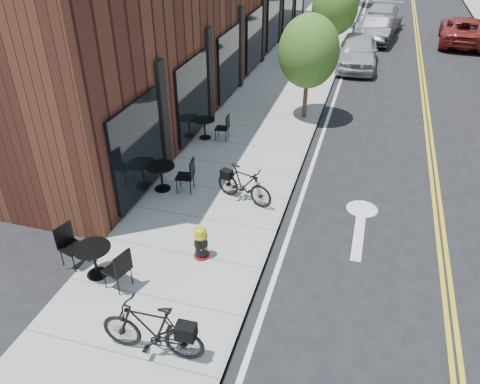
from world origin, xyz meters
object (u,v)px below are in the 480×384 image
(parked_car_a, at_px, (358,51))
(bicycle_left, at_px, (152,330))
(bicycle_right, at_px, (244,184))
(bistro_set_b, at_px, (161,174))
(bistro_set_c, at_px, (205,126))
(parked_car_far, at_px, (464,31))
(bistro_set_a, at_px, (94,257))
(parked_car_c, at_px, (380,20))
(fire_hydrant, at_px, (201,243))
(parked_car_b, at_px, (378,28))

(parked_car_a, bearing_deg, bicycle_left, -98.34)
(bicycle_right, bearing_deg, bistro_set_b, 109.99)
(bistro_set_c, distance_m, parked_car_far, 19.41)
(parked_car_a, relative_size, parked_car_far, 0.86)
(bicycle_left, bearing_deg, bistro_set_a, -128.21)
(bicycle_left, bearing_deg, bistro_set_b, -158.95)
(parked_car_c, bearing_deg, bicycle_left, -88.55)
(bistro_set_b, bearing_deg, parked_car_far, 55.32)
(bicycle_right, bearing_deg, fire_hydrant, -167.98)
(parked_car_a, bearing_deg, bistro_set_c, -115.11)
(parked_car_a, distance_m, parked_car_b, 5.58)
(parked_car_b, distance_m, parked_car_far, 4.86)
(fire_hydrant, distance_m, parked_car_a, 16.53)
(bicycle_right, xyz_separation_m, parked_car_b, (2.78, 19.33, 0.11))
(fire_hydrant, height_order, parked_car_a, parked_car_a)
(bistro_set_c, xyz_separation_m, parked_car_far, (9.99, 16.64, 0.19))
(parked_car_b, bearing_deg, parked_car_a, -93.88)
(parked_car_b, bearing_deg, bicycle_left, -92.45)
(fire_hydrant, xyz_separation_m, parked_car_c, (3.07, 24.05, 0.29))
(bistro_set_a, xyz_separation_m, bistro_set_c, (-0.12, 7.34, -0.04))
(bistro_set_a, xyz_separation_m, bistro_set_b, (-0.12, 3.76, 0.00))
(parked_car_a, height_order, parked_car_b, parked_car_a)
(bistro_set_a, bearing_deg, bistro_set_c, 107.09)
(fire_hydrant, bearing_deg, bicycle_left, -106.80)
(bicycle_right, bearing_deg, parked_car_far, -1.92)
(fire_hydrant, xyz_separation_m, bicycle_left, (0.12, -2.81, 0.19))
(bistro_set_a, relative_size, parked_car_a, 0.40)
(bistro_set_b, relative_size, parked_car_a, 0.40)
(bicycle_left, distance_m, parked_car_b, 24.89)
(bicycle_right, height_order, parked_car_a, parked_car_a)
(fire_hydrant, bearing_deg, bistro_set_c, 89.92)
(bistro_set_b, height_order, bistro_set_c, bistro_set_b)
(parked_car_a, relative_size, parked_car_c, 0.84)
(fire_hydrant, distance_m, bistro_set_c, 6.45)
(bistro_set_c, bearing_deg, parked_car_a, 63.35)
(bistro_set_c, relative_size, parked_car_far, 0.31)
(parked_car_far, bearing_deg, bistro_set_a, 71.69)
(fire_hydrant, height_order, parked_car_b, parked_car_b)
(parked_car_far, bearing_deg, bistro_set_b, 67.77)
(fire_hydrant, relative_size, parked_car_c, 0.15)
(bicycle_left, height_order, parked_car_a, parked_car_a)
(parked_car_far, bearing_deg, parked_car_c, -11.29)
(parked_car_b, relative_size, parked_car_far, 0.83)
(bicycle_right, bearing_deg, bicycle_left, -163.20)
(bistro_set_b, xyz_separation_m, parked_car_far, (9.99, 20.22, 0.15))
(parked_car_c, bearing_deg, bistro_set_b, -95.86)
(bicycle_left, xyz_separation_m, bistro_set_b, (-2.25, 5.32, -0.09))
(bistro_set_c, bearing_deg, fire_hydrant, -74.24)
(bistro_set_a, height_order, parked_car_far, parked_car_far)
(bistro_set_a, distance_m, parked_car_b, 23.70)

